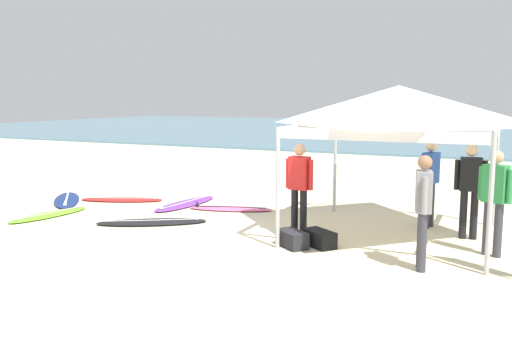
% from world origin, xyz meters
% --- Properties ---
extents(ground_plane, '(80.00, 80.00, 0.00)m').
position_xyz_m(ground_plane, '(0.00, 0.00, 0.00)').
color(ground_plane, beige).
extents(sea, '(80.00, 36.00, 0.10)m').
position_xyz_m(sea, '(0.00, 32.85, 0.05)').
color(sea, '#568499').
rests_on(sea, ground).
extents(canopy_tent, '(3.39, 3.39, 2.75)m').
position_xyz_m(canopy_tent, '(2.33, 1.22, 2.39)').
color(canopy_tent, '#B7B7BC').
rests_on(canopy_tent, ground).
extents(surfboard_black, '(2.19, 1.67, 0.19)m').
position_xyz_m(surfboard_black, '(-2.28, 0.13, 0.04)').
color(surfboard_black, black).
rests_on(surfboard_black, ground).
extents(surfboard_purple, '(0.76, 2.19, 0.19)m').
position_xyz_m(surfboard_purple, '(-2.70, 2.01, 0.04)').
color(surfboard_purple, purple).
rests_on(surfboard_purple, ground).
extents(surfboard_pink, '(1.98, 1.05, 0.19)m').
position_xyz_m(surfboard_pink, '(-1.47, 1.97, 0.04)').
color(surfboard_pink, pink).
rests_on(surfboard_pink, ground).
extents(surfboard_lime, '(0.76, 1.94, 0.19)m').
position_xyz_m(surfboard_lime, '(-4.70, -0.25, 0.04)').
color(surfboard_lime, '#7AD12D').
rests_on(surfboard_lime, ground).
extents(surfboard_red, '(2.09, 1.27, 0.19)m').
position_xyz_m(surfboard_red, '(-4.40, 1.79, 0.04)').
color(surfboard_red, red).
rests_on(surfboard_red, ground).
extents(surfboard_navy, '(1.87, 1.99, 0.19)m').
position_xyz_m(surfboard_navy, '(-5.61, 1.17, 0.04)').
color(surfboard_navy, navy).
rests_on(surfboard_navy, ground).
extents(person_red, '(0.55, 0.27, 1.71)m').
position_xyz_m(person_red, '(0.76, 0.44, 0.99)').
color(person_red, black).
rests_on(person_red, ground).
extents(person_blue, '(0.32, 0.53, 1.71)m').
position_xyz_m(person_blue, '(2.82, 2.20, 0.99)').
color(person_blue, '#383842').
rests_on(person_blue, ground).
extents(person_grey, '(0.29, 0.54, 1.71)m').
position_xyz_m(person_grey, '(3.07, -0.58, 0.99)').
color(person_grey, '#383842').
rests_on(person_grey, ground).
extents(person_green, '(0.51, 0.35, 1.71)m').
position_xyz_m(person_green, '(4.00, 0.64, 0.99)').
color(person_green, '#383842').
rests_on(person_green, ground).
extents(person_black, '(0.55, 0.26, 1.71)m').
position_xyz_m(person_black, '(3.58, 1.61, 0.99)').
color(person_black, black).
rests_on(person_black, ground).
extents(gear_bag_near_tent, '(0.68, 0.60, 0.28)m').
position_xyz_m(gear_bag_near_tent, '(1.31, -0.03, 0.14)').
color(gear_bag_near_tent, black).
rests_on(gear_bag_near_tent, ground).
extents(gear_bag_by_pole, '(0.67, 0.62, 0.28)m').
position_xyz_m(gear_bag_by_pole, '(0.90, -0.25, 0.14)').
color(gear_bag_by_pole, '#232328').
rests_on(gear_bag_by_pole, ground).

